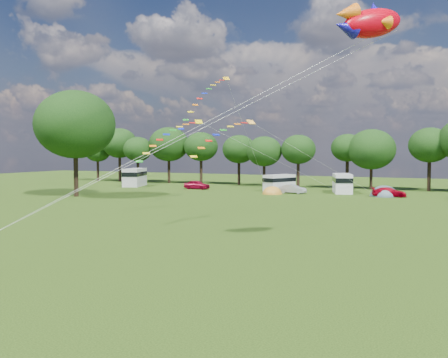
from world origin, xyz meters
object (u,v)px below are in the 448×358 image
at_px(car_a, 197,185).
at_px(campervan_b, 279,182).
at_px(tent_orange, 272,194).
at_px(campervan_c, 342,183).
at_px(tent_greyblue, 384,196).
at_px(car_b, 293,189).
at_px(big_tree, 75,125).
at_px(fish_kite, 367,23).
at_px(car_c, 389,192).
at_px(campervan_a, 135,177).

distance_m(car_a, campervan_b, 12.51).
bearing_deg(car_a, tent_orange, -105.54).
relative_size(campervan_c, tent_greyblue, 1.45).
distance_m(car_b, tent_greyblue, 11.76).
xyz_separation_m(big_tree, fish_kite, (38.96, -21.42, 3.46)).
distance_m(car_c, fish_kite, 39.58).
bearing_deg(campervan_b, fish_kite, -131.11).
distance_m(big_tree, campervan_c, 35.91).
height_order(big_tree, tent_greyblue, big_tree).
bearing_deg(car_c, car_b, 75.16).
bearing_deg(tent_greyblue, car_b, -175.55).
height_order(car_b, tent_orange, car_b).
bearing_deg(car_c, car_a, 72.35).
bearing_deg(car_b, tent_greyblue, -80.16).
relative_size(big_tree, campervan_b, 2.55).
bearing_deg(campervan_b, big_tree, 156.56).
bearing_deg(campervan_b, tent_orange, -147.72).
height_order(big_tree, car_b, big_tree).
bearing_deg(tent_orange, car_a, 165.87).
xyz_separation_m(car_b, tent_greyblue, (11.71, 0.91, -0.58)).
bearing_deg(big_tree, campervan_b, 42.45).
xyz_separation_m(big_tree, tent_orange, (21.15, 13.71, -9.00)).
bearing_deg(car_a, car_c, -93.09).
xyz_separation_m(car_b, car_c, (12.39, 0.24, 0.00)).
bearing_deg(tent_greyblue, big_tree, -154.27).
height_order(campervan_a, fish_kite, fish_kite).
bearing_deg(fish_kite, car_c, 48.57).
height_order(car_c, tent_orange, car_c).
bearing_deg(fish_kite, big_tree, 104.76).
distance_m(car_c, tent_greyblue, 1.12).
distance_m(car_b, fish_kite, 42.23).
distance_m(campervan_c, fish_kite, 43.55).
height_order(campervan_a, tent_orange, campervan_a).
bearing_deg(tent_orange, fish_kite, -63.12).
height_order(car_c, campervan_b, campervan_b).
xyz_separation_m(car_b, fish_kite, (15.68, -37.37, 11.88)).
height_order(car_a, fish_kite, fish_kite).
height_order(big_tree, tent_orange, big_tree).
relative_size(big_tree, tent_greyblue, 3.34).
bearing_deg(campervan_c, car_c, -135.08).
bearing_deg(campervan_b, car_b, -109.93).
height_order(campervan_a, campervan_c, campervan_a).
height_order(car_c, tent_greyblue, tent_greyblue).
distance_m(campervan_a, campervan_b, 24.49).
bearing_deg(big_tree, fish_kite, -28.81).
height_order(car_b, campervan_c, campervan_c).
distance_m(car_a, fish_kite, 50.70).
relative_size(car_a, car_b, 1.18).
xyz_separation_m(campervan_b, tent_greyblue, (14.55, -1.83, -1.24)).
relative_size(campervan_c, fish_kite, 1.48).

